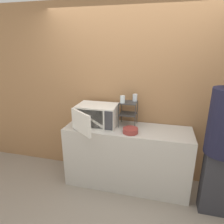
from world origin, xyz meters
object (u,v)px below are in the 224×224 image
(dish_rack, at_px, (128,109))
(bowl, at_px, (130,131))
(glass_back_right, at_px, (135,98))
(person, at_px, (224,139))
(microwave, at_px, (97,115))
(glass_front_left, at_px, (123,99))

(dish_rack, height_order, bowl, dish_rack)
(dish_rack, distance_m, glass_back_right, 0.18)
(dish_rack, height_order, person, person)
(microwave, bearing_deg, glass_front_left, 5.48)
(person, bearing_deg, glass_front_left, 165.42)
(dish_rack, distance_m, person, 1.22)
(glass_front_left, relative_size, glass_back_right, 1.00)
(glass_front_left, distance_m, person, 1.30)
(dish_rack, distance_m, glass_front_left, 0.18)
(glass_front_left, height_order, person, person)
(glass_front_left, bearing_deg, dish_rack, 42.75)
(microwave, height_order, glass_front_left, glass_front_left)
(dish_rack, height_order, glass_front_left, glass_front_left)
(glass_back_right, distance_m, bowl, 0.49)
(microwave, distance_m, glass_back_right, 0.60)
(microwave, xyz_separation_m, glass_back_right, (0.52, 0.18, 0.25))
(microwave, bearing_deg, bowl, -16.27)
(glass_back_right, bearing_deg, microwave, -161.22)
(dish_rack, bearing_deg, glass_front_left, -137.25)
(glass_front_left, xyz_separation_m, glass_back_right, (0.15, 0.14, 0.00))
(microwave, bearing_deg, person, -10.09)
(microwave, relative_size, glass_back_right, 6.71)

